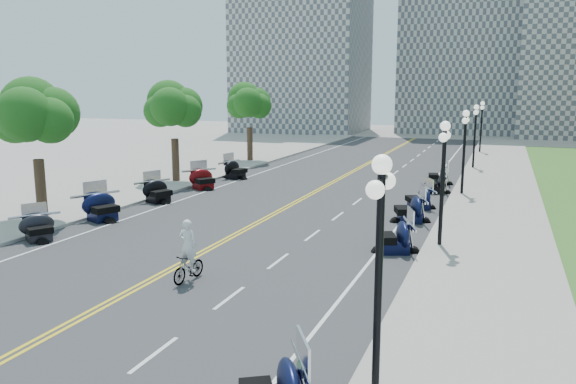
% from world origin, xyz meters
% --- Properties ---
extents(ground, '(160.00, 160.00, 0.00)m').
position_xyz_m(ground, '(0.00, 0.00, 0.00)').
color(ground, gray).
extents(road, '(16.00, 90.00, 0.01)m').
position_xyz_m(road, '(0.00, 10.00, 0.00)').
color(road, '#333335').
rests_on(road, ground).
extents(centerline_yellow_a, '(0.12, 90.00, 0.00)m').
position_xyz_m(centerline_yellow_a, '(-0.12, 10.00, 0.01)').
color(centerline_yellow_a, yellow).
rests_on(centerline_yellow_a, road).
extents(centerline_yellow_b, '(0.12, 90.00, 0.00)m').
position_xyz_m(centerline_yellow_b, '(0.12, 10.00, 0.01)').
color(centerline_yellow_b, yellow).
rests_on(centerline_yellow_b, road).
extents(edge_line_north, '(0.12, 90.00, 0.00)m').
position_xyz_m(edge_line_north, '(6.40, 10.00, 0.01)').
color(edge_line_north, white).
rests_on(edge_line_north, road).
extents(edge_line_south, '(0.12, 90.00, 0.00)m').
position_xyz_m(edge_line_south, '(-6.40, 10.00, 0.01)').
color(edge_line_south, white).
rests_on(edge_line_south, road).
extents(lane_dash_4, '(0.12, 2.00, 0.00)m').
position_xyz_m(lane_dash_4, '(3.20, -8.00, 0.01)').
color(lane_dash_4, white).
rests_on(lane_dash_4, road).
extents(lane_dash_5, '(0.12, 2.00, 0.00)m').
position_xyz_m(lane_dash_5, '(3.20, -4.00, 0.01)').
color(lane_dash_5, white).
rests_on(lane_dash_5, road).
extents(lane_dash_6, '(0.12, 2.00, 0.00)m').
position_xyz_m(lane_dash_6, '(3.20, 0.00, 0.01)').
color(lane_dash_6, white).
rests_on(lane_dash_6, road).
extents(lane_dash_7, '(0.12, 2.00, 0.00)m').
position_xyz_m(lane_dash_7, '(3.20, 4.00, 0.01)').
color(lane_dash_7, white).
rests_on(lane_dash_7, road).
extents(lane_dash_8, '(0.12, 2.00, 0.00)m').
position_xyz_m(lane_dash_8, '(3.20, 8.00, 0.01)').
color(lane_dash_8, white).
rests_on(lane_dash_8, road).
extents(lane_dash_9, '(0.12, 2.00, 0.00)m').
position_xyz_m(lane_dash_9, '(3.20, 12.00, 0.01)').
color(lane_dash_9, white).
rests_on(lane_dash_9, road).
extents(lane_dash_10, '(0.12, 2.00, 0.00)m').
position_xyz_m(lane_dash_10, '(3.20, 16.00, 0.01)').
color(lane_dash_10, white).
rests_on(lane_dash_10, road).
extents(lane_dash_11, '(0.12, 2.00, 0.00)m').
position_xyz_m(lane_dash_11, '(3.20, 20.00, 0.01)').
color(lane_dash_11, white).
rests_on(lane_dash_11, road).
extents(lane_dash_12, '(0.12, 2.00, 0.00)m').
position_xyz_m(lane_dash_12, '(3.20, 24.00, 0.01)').
color(lane_dash_12, white).
rests_on(lane_dash_12, road).
extents(lane_dash_13, '(0.12, 2.00, 0.00)m').
position_xyz_m(lane_dash_13, '(3.20, 28.00, 0.01)').
color(lane_dash_13, white).
rests_on(lane_dash_13, road).
extents(lane_dash_14, '(0.12, 2.00, 0.00)m').
position_xyz_m(lane_dash_14, '(3.20, 32.00, 0.01)').
color(lane_dash_14, white).
rests_on(lane_dash_14, road).
extents(lane_dash_15, '(0.12, 2.00, 0.00)m').
position_xyz_m(lane_dash_15, '(3.20, 36.00, 0.01)').
color(lane_dash_15, white).
rests_on(lane_dash_15, road).
extents(lane_dash_16, '(0.12, 2.00, 0.00)m').
position_xyz_m(lane_dash_16, '(3.20, 40.00, 0.01)').
color(lane_dash_16, white).
rests_on(lane_dash_16, road).
extents(lane_dash_17, '(0.12, 2.00, 0.00)m').
position_xyz_m(lane_dash_17, '(3.20, 44.00, 0.01)').
color(lane_dash_17, white).
rests_on(lane_dash_17, road).
extents(lane_dash_18, '(0.12, 2.00, 0.00)m').
position_xyz_m(lane_dash_18, '(3.20, 48.00, 0.01)').
color(lane_dash_18, white).
rests_on(lane_dash_18, road).
extents(lane_dash_19, '(0.12, 2.00, 0.00)m').
position_xyz_m(lane_dash_19, '(3.20, 52.00, 0.01)').
color(lane_dash_19, white).
rests_on(lane_dash_19, road).
extents(sidewalk_north, '(5.00, 90.00, 0.15)m').
position_xyz_m(sidewalk_north, '(10.50, 10.00, 0.07)').
color(sidewalk_north, '#9E9991').
rests_on(sidewalk_north, ground).
extents(sidewalk_south, '(5.00, 90.00, 0.15)m').
position_xyz_m(sidewalk_south, '(-10.50, 10.00, 0.07)').
color(sidewalk_south, '#9E9991').
rests_on(sidewalk_south, ground).
extents(distant_block_a, '(18.00, 14.00, 26.00)m').
position_xyz_m(distant_block_a, '(-18.00, 62.00, 13.00)').
color(distant_block_a, gray).
rests_on(distant_block_a, ground).
extents(distant_block_b, '(16.00, 12.00, 30.00)m').
position_xyz_m(distant_block_b, '(4.00, 68.00, 15.00)').
color(distant_block_b, gray).
rests_on(distant_block_b, ground).
extents(street_lamp_1, '(0.50, 1.20, 4.90)m').
position_xyz_m(street_lamp_1, '(8.60, -8.00, 2.60)').
color(street_lamp_1, black).
rests_on(street_lamp_1, sidewalk_north).
extents(street_lamp_2, '(0.50, 1.20, 4.90)m').
position_xyz_m(street_lamp_2, '(8.60, 4.00, 2.60)').
color(street_lamp_2, black).
rests_on(street_lamp_2, sidewalk_north).
extents(street_lamp_3, '(0.50, 1.20, 4.90)m').
position_xyz_m(street_lamp_3, '(8.60, 16.00, 2.60)').
color(street_lamp_3, black).
rests_on(street_lamp_3, sidewalk_north).
extents(street_lamp_4, '(0.50, 1.20, 4.90)m').
position_xyz_m(street_lamp_4, '(8.60, 28.00, 2.60)').
color(street_lamp_4, black).
rests_on(street_lamp_4, sidewalk_north).
extents(street_lamp_5, '(0.50, 1.20, 4.90)m').
position_xyz_m(street_lamp_5, '(8.60, 40.00, 2.60)').
color(street_lamp_5, black).
rests_on(street_lamp_5, sidewalk_north).
extents(tree_2, '(4.80, 4.80, 9.20)m').
position_xyz_m(tree_2, '(-10.00, 2.00, 4.75)').
color(tree_2, '#235619').
rests_on(tree_2, sidewalk_south).
extents(tree_3, '(4.80, 4.80, 9.20)m').
position_xyz_m(tree_3, '(-10.00, 14.00, 4.75)').
color(tree_3, '#235619').
rests_on(tree_3, sidewalk_south).
extents(tree_4, '(4.80, 4.80, 9.20)m').
position_xyz_m(tree_4, '(-10.00, 26.00, 4.75)').
color(tree_4, '#235619').
rests_on(tree_4, sidewalk_south).
extents(motorcycle_n_6, '(2.62, 2.62, 1.43)m').
position_xyz_m(motorcycle_n_6, '(7.02, 2.73, 0.71)').
color(motorcycle_n_6, black).
rests_on(motorcycle_n_6, road).
extents(motorcycle_n_7, '(2.69, 2.69, 1.46)m').
position_xyz_m(motorcycle_n_7, '(6.76, 8.03, 0.73)').
color(motorcycle_n_7, black).
rests_on(motorcycle_n_7, road).
extents(motorcycle_n_8, '(2.59, 2.59, 1.34)m').
position_xyz_m(motorcycle_n_8, '(6.74, 11.22, 0.67)').
color(motorcycle_n_8, black).
rests_on(motorcycle_n_8, road).
extents(motorcycle_n_9, '(2.18, 2.18, 1.30)m').
position_xyz_m(motorcycle_n_9, '(7.08, 16.31, 0.65)').
color(motorcycle_n_9, black).
rests_on(motorcycle_n_9, road).
extents(motorcycle_n_10, '(2.28, 2.28, 1.40)m').
position_xyz_m(motorcycle_n_10, '(6.83, 19.65, 0.70)').
color(motorcycle_n_10, black).
rests_on(motorcycle_n_10, road).
extents(motorcycle_s_5, '(2.49, 2.49, 1.26)m').
position_xyz_m(motorcycle_s_5, '(-7.29, -0.99, 0.63)').
color(motorcycle_s_5, black).
rests_on(motorcycle_s_5, road).
extents(motorcycle_s_6, '(2.89, 2.89, 1.53)m').
position_xyz_m(motorcycle_s_6, '(-7.23, 2.98, 0.77)').
color(motorcycle_s_6, black).
rests_on(motorcycle_s_6, road).
extents(motorcycle_s_7, '(2.66, 2.66, 1.42)m').
position_xyz_m(motorcycle_s_7, '(-7.23, 7.73, 0.71)').
color(motorcycle_s_7, black).
rests_on(motorcycle_s_7, road).
extents(motorcycle_s_8, '(2.88, 2.88, 1.45)m').
position_xyz_m(motorcycle_s_8, '(-6.99, 12.38, 0.73)').
color(motorcycle_s_8, '#590A0C').
rests_on(motorcycle_s_8, road).
extents(motorcycle_s_9, '(2.43, 2.43, 1.46)m').
position_xyz_m(motorcycle_s_9, '(-6.92, 16.92, 0.73)').
color(motorcycle_s_9, black).
rests_on(motorcycle_s_9, road).
extents(bicycle, '(0.63, 1.63, 0.95)m').
position_xyz_m(bicycle, '(1.24, -3.10, 0.48)').
color(bicycle, '#A51414').
rests_on(bicycle, road).
extents(cyclist_rider, '(0.64, 0.42, 1.77)m').
position_xyz_m(cyclist_rider, '(1.24, -3.10, 1.84)').
color(cyclist_rider, white).
rests_on(cyclist_rider, bicycle).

